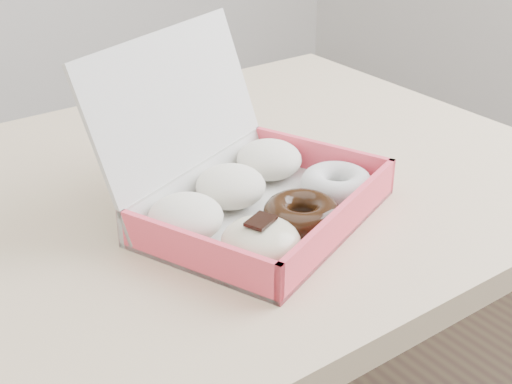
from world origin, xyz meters
TOP-DOWN VIEW (x-y plane):
  - table at (0.00, 0.00)m, footprint 1.20×0.80m
  - donut_box at (0.06, -0.12)m, footprint 0.40×0.39m

SIDE VIEW (x-z plane):
  - table at x=0.00m, z-range 0.30..1.05m
  - donut_box at x=0.06m, z-range 0.67..0.90m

